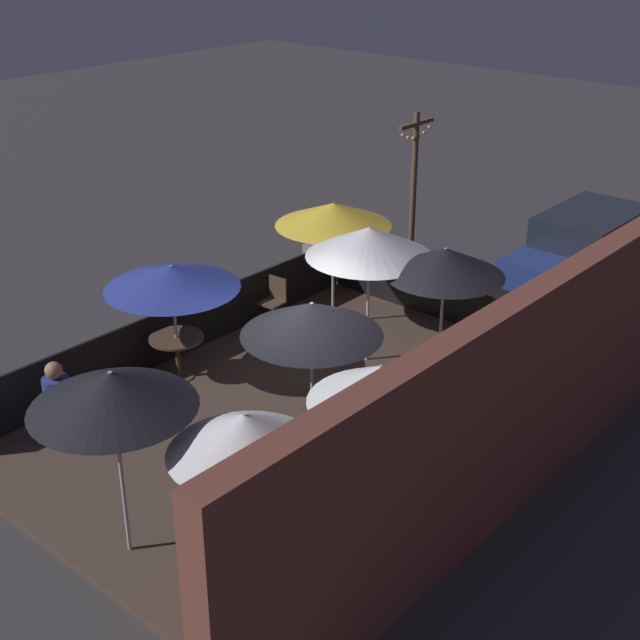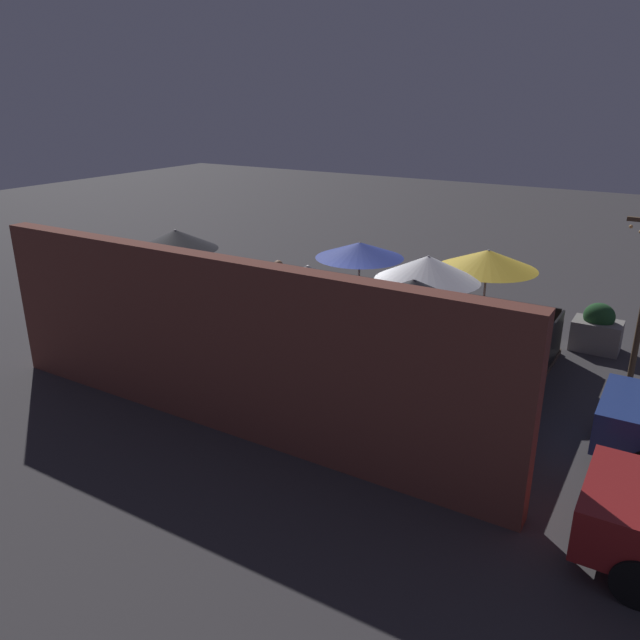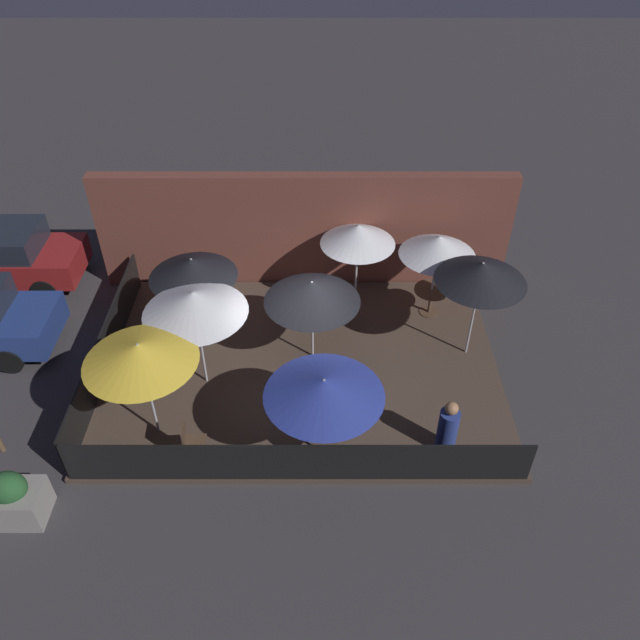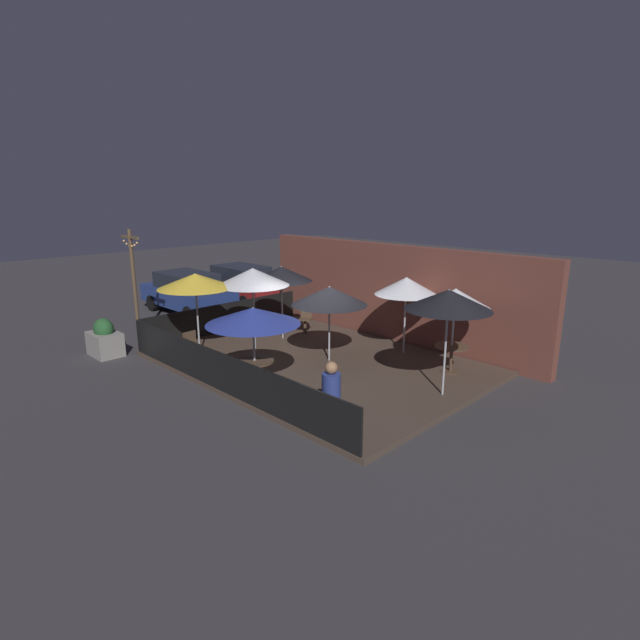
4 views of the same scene
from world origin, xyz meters
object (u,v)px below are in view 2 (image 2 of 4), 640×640
Objects in this scene: patio_umbrella_5 at (413,292)px; planter_box at (597,330)px; patio_umbrella_1 at (151,270)px; patio_umbrella_6 at (488,260)px; patio_chair_1 at (455,315)px; dining_table_1 at (157,332)px; patio_chair_0 at (383,389)px; patio_umbrella_4 at (203,288)px; patron_0 at (279,285)px; patio_umbrella_0 at (360,250)px; dining_table_0 at (359,297)px; patio_umbrella_2 at (428,268)px; patio_umbrella_3 at (308,277)px; patio_umbrella_7 at (176,240)px.

patio_umbrella_5 is 5.57m from planter_box.
patio_umbrella_1 is 7.07m from patio_umbrella_6.
patio_umbrella_5 is 3.80m from patio_chair_1.
dining_table_1 is 9.87m from planter_box.
patio_umbrella_4 is at bearing 66.21° from patio_chair_0.
patron_0 is at bearing 10.33° from planter_box.
patio_umbrella_6 is at bearing 170.62° from patio_umbrella_0.
patio_umbrella_1 reaches higher than dining_table_0.
patio_umbrella_2 is 1.05× the size of patio_umbrella_5.
patio_umbrella_4 reaches higher than patio_chair_1.
patio_umbrella_1 is at bearing 58.82° from dining_table_0.
patio_umbrella_6 is 3.71m from dining_table_0.
patio_umbrella_6 is 2.59× the size of dining_table_0.
patio_umbrella_4 is at bearing 165.96° from dining_table_1.
patio_umbrella_5 is 6.26m from patron_0.
dining_table_0 is (-2.63, -4.35, -1.37)m from patio_umbrella_1.
dining_table_0 reaches higher than dining_table_1.
patio_umbrella_4 is at bearing 44.21° from planter_box.
patio_umbrella_6 is at bearing 135.96° from patio_chair_1.
patio_umbrella_0 is at bearing -85.06° from patio_umbrella_3.
patio_umbrella_0 is 0.95× the size of patio_umbrella_5.
patio_umbrella_7 reaches higher than patio_umbrella_4.
patio_umbrella_3 is 0.94× the size of patio_umbrella_4.
patio_chair_0 is 4.41m from patio_chair_1.
patio_umbrella_5 reaches higher than patio_chair_0.
patio_chair_1 is at bearing -127.43° from patio_umbrella_3.
patio_umbrella_7 is (3.29, 2.90, 0.44)m from patio_umbrella_0.
planter_box is (-2.72, -5.54, -0.15)m from patio_chair_0.
planter_box is (-2.90, -3.28, -1.81)m from patio_umbrella_2.
patio_chair_0 is 0.99× the size of patio_chair_1.
patio_chair_0 is (0.59, 3.69, -1.62)m from patio_umbrella_6.
patio_umbrella_1 is at bearing 114.44° from patio_umbrella_7.
patio_umbrella_7 is at bearing 24.18° from patio_chair_1.
patio_umbrella_7 reaches higher than patio_umbrella_3.
planter_box is (-6.28, -6.11, -1.61)m from patio_umbrella_4.
dining_table_0 is (-0.82, -4.81, -1.39)m from patio_umbrella_4.
patio_umbrella_6 is 5.92m from patron_0.
patron_0 reaches higher than dining_table_1.
patio_umbrella_2 is at bearing -171.02° from patio_umbrella_7.
patio_umbrella_1 is at bearing 34.93° from planter_box.
patron_0 is (2.37, 0.13, -1.25)m from patio_umbrella_0.
patio_umbrella_0 is at bearing -99.67° from patio_umbrella_4.
patio_umbrella_1 is 5.71m from patio_umbrella_2.
patio_umbrella_4 reaches higher than patio_chair_0.
patio_umbrella_2 reaches higher than patio_umbrella_6.
patio_umbrella_7 is 4.69m from dining_table_0.
patron_0 is (-0.27, -4.23, -1.40)m from patio_umbrella_1.
patio_umbrella_5 is 2.79m from patio_umbrella_6.
patio_umbrella_2 is at bearing 88.17° from patio_chair_1.
dining_table_1 is (5.19, 2.37, -1.61)m from patio_umbrella_2.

